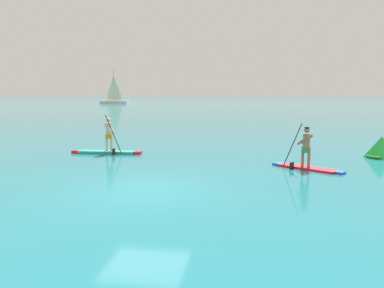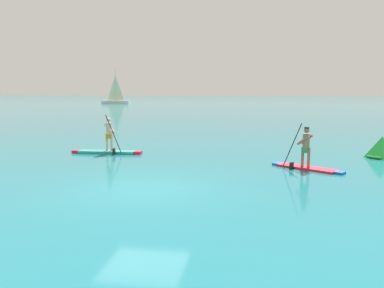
{
  "view_description": "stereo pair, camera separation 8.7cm",
  "coord_description": "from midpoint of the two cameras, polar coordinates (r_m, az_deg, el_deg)",
  "views": [
    {
      "loc": [
        3.22,
        -11.27,
        2.97
      ],
      "look_at": [
        0.57,
        5.72,
        0.61
      ],
      "focal_mm": 36.6,
      "sensor_mm": 36.0,
      "label": 1
    },
    {
      "loc": [
        3.31,
        -11.26,
        2.97
      ],
      "look_at": [
        0.57,
        5.72,
        0.61
      ],
      "focal_mm": 36.6,
      "sensor_mm": 36.0,
      "label": 2
    }
  ],
  "objects": [
    {
      "name": "ground",
      "position": [
        12.1,
        -6.83,
        -6.46
      ],
      "size": [
        440.0,
        440.0,
        0.0
      ],
      "primitive_type": "plane",
      "color": "#1E727F"
    },
    {
      "name": "paddleboarder_far_right",
      "position": [
        15.53,
        16.44,
        -2.09
      ],
      "size": [
        2.57,
        1.94,
        1.84
      ],
      "rotation": [
        0.0,
        0.0,
        2.54
      ],
      "color": "red",
      "rests_on": "ground"
    },
    {
      "name": "paddleboarder_mid_center",
      "position": [
        19.0,
        -12.04,
        -0.38
      ],
      "size": [
        3.38,
        0.84,
        1.87
      ],
      "rotation": [
        0.0,
        0.0,
        0.04
      ],
      "color": "teal",
      "rests_on": "ground"
    },
    {
      "name": "race_marker_buoy",
      "position": [
        19.31,
        26.03,
        -0.6
      ],
      "size": [
        1.26,
        1.26,
        0.96
      ],
      "color": "green",
      "rests_on": "ground"
    },
    {
      "name": "sailboat_left_horizon",
      "position": [
        91.96,
        -11.01,
        6.34
      ],
      "size": [
        6.5,
        1.72,
        7.54
      ],
      "rotation": [
        0.0,
        0.0,
        0.01
      ],
      "color": "white",
      "rests_on": "ground"
    }
  ]
}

